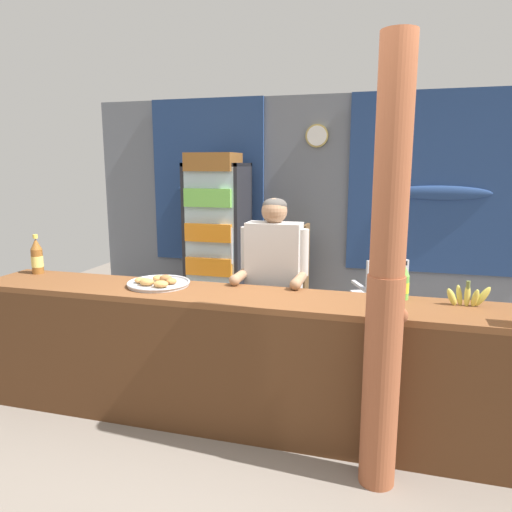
# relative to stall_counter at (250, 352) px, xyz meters

# --- Properties ---
(ground_plane) EXTENTS (8.09, 8.09, 0.00)m
(ground_plane) POSITION_rel_stall_counter_xyz_m (-0.05, 0.98, -0.57)
(ground_plane) COLOR slate
(back_wall_curtained) EXTENTS (5.59, 0.22, 2.55)m
(back_wall_curtained) POSITION_rel_stall_counter_xyz_m (-0.01, 2.89, 0.74)
(back_wall_curtained) COLOR slate
(back_wall_curtained) RESTS_ON ground
(stall_counter) EXTENTS (4.05, 0.53, 0.92)m
(stall_counter) POSITION_rel_stall_counter_xyz_m (0.00, 0.00, 0.00)
(stall_counter) COLOR brown
(stall_counter) RESTS_ON ground
(timber_post) EXTENTS (0.22, 0.20, 2.40)m
(timber_post) POSITION_rel_stall_counter_xyz_m (0.83, -0.29, 0.57)
(timber_post) COLOR #995133
(timber_post) RESTS_ON ground
(drink_fridge) EXTENTS (0.66, 0.63, 1.89)m
(drink_fridge) POSITION_rel_stall_counter_xyz_m (-1.09, 2.36, 0.46)
(drink_fridge) COLOR #232328
(drink_fridge) RESTS_ON ground
(bottle_shelf_rack) EXTENTS (0.48, 0.28, 1.10)m
(bottle_shelf_rack) POSITION_rel_stall_counter_xyz_m (-0.30, 2.52, 0.00)
(bottle_shelf_rack) COLOR brown
(bottle_shelf_rack) RESTS_ON ground
(plastic_lawn_chair) EXTENTS (0.58, 0.58, 0.86)m
(plastic_lawn_chair) POSITION_rel_stall_counter_xyz_m (0.78, 2.01, -0.08)
(plastic_lawn_chair) COLOR silver
(plastic_lawn_chair) RESTS_ON ground
(shopkeeper) EXTENTS (0.52, 0.42, 1.53)m
(shopkeeper) POSITION_rel_stall_counter_xyz_m (0.01, 0.59, 0.39)
(shopkeeper) COLOR #28282D
(shopkeeper) RESTS_ON ground
(soda_bottle_iced_tea) EXTENTS (0.09, 0.09, 0.31)m
(soda_bottle_iced_tea) POSITION_rel_stall_counter_xyz_m (-1.82, 0.28, 0.48)
(soda_bottle_iced_tea) COLOR brown
(soda_bottle_iced_tea) RESTS_ON stall_counter
(soda_bottle_lime_soda) EXTENTS (0.07, 0.07, 0.25)m
(soda_bottle_lime_soda) POSITION_rel_stall_counter_xyz_m (0.94, 0.29, 0.45)
(soda_bottle_lime_soda) COLOR #75C64C
(soda_bottle_lime_soda) RESTS_ON stall_counter
(pastry_tray) EXTENTS (0.44, 0.44, 0.07)m
(pastry_tray) POSITION_rel_stall_counter_xyz_m (-0.73, 0.18, 0.37)
(pastry_tray) COLOR #BCBCC1
(pastry_tray) RESTS_ON stall_counter
(banana_bunch) EXTENTS (0.27, 0.05, 0.16)m
(banana_bunch) POSITION_rel_stall_counter_xyz_m (1.31, 0.24, 0.41)
(banana_bunch) COLOR #CCC14C
(banana_bunch) RESTS_ON stall_counter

